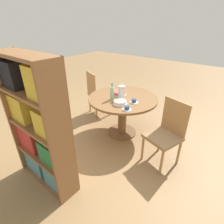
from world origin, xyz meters
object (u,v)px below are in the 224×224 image
cup_a (134,101)px  cup_b (127,108)px  chair_a (166,132)px  cake_second (120,103)px  chair_b (97,93)px  bookshelf (40,130)px  cake_main (119,93)px  coffee_pot (122,92)px  water_bottle (112,93)px

cup_a → cup_b: 0.28m
cup_a → cup_b: same height
chair_a → cup_a: bearing=-175.0°
chair_a → cake_second: bearing=-159.4°
chair_b → bookshelf: size_ratio=0.59×
chair_a → bookshelf: bearing=-112.2°
cup_a → bookshelf: bearing=74.3°
chair_a → cup_b: 0.65m
chair_a → cup_b: chair_a is taller
chair_b → cake_main: size_ratio=3.77×
chair_b → cup_b: 1.38m
cake_main → cake_second: bearing=128.4°
cup_b → cup_a: bearing=-78.6°
coffee_pot → cake_second: size_ratio=1.21×
chair_a → water_bottle: size_ratio=3.44×
coffee_pot → water_bottle: (0.11, 0.10, -0.01)m
cake_second → cup_b: bearing=154.4°
chair_a → cake_second: size_ratio=4.29×
chair_a → cup_a: size_ratio=6.84×
chair_b → bookshelf: 1.92m
cake_second → cup_a: 0.23m
coffee_pot → chair_b: bearing=-22.5°
chair_a → cup_b: bearing=-149.5°
cake_second → cup_b: (-0.19, 0.09, -0.00)m
coffee_pot → cake_second: 0.22m
bookshelf → water_bottle: (-0.04, -1.27, 0.08)m
water_bottle → cup_a: bearing=-161.6°
cake_second → cup_b: 0.21m
bookshelf → cake_second: bearing=78.0°
cup_a → cake_main: bearing=-18.3°
bookshelf → coffee_pot: size_ratio=6.05×
coffee_pot → cake_main: (0.15, -0.14, -0.09)m
coffee_pot → cup_b: size_ratio=1.93×
bookshelf → cup_a: 1.44m
coffee_pot → cup_b: coffee_pot is taller
cake_main → cup_b: cake_main is taller
bookshelf → chair_a: bearing=50.5°
chair_a → coffee_pot: coffee_pot is taller
bookshelf → cake_main: size_ratio=6.42×
cake_second → cup_a: size_ratio=1.59×
coffee_pot → cup_a: coffee_pot is taller
bookshelf → water_bottle: bookshelf is taller
chair_a → coffee_pot: size_ratio=3.55×
chair_a → chair_b: (1.78, -0.50, 0.00)m
coffee_pot → cup_b: 0.40m
cake_main → cup_a: bearing=161.7°
coffee_pot → water_bottle: size_ratio=0.97×
bookshelf → cup_a: size_ratio=11.64×
cake_second → water_bottle: bearing=-18.0°
water_bottle → cake_second: bearing=162.0°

